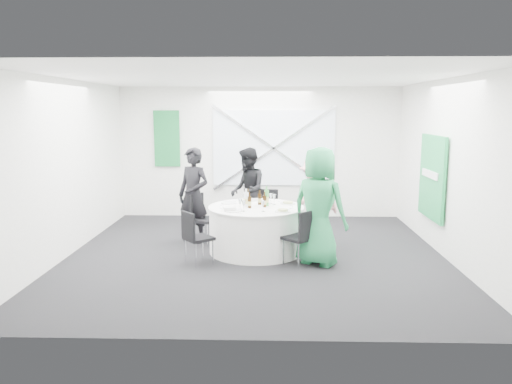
{
  "coord_description": "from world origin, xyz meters",
  "views": [
    {
      "loc": [
        0.23,
        -7.75,
        2.32
      ],
      "look_at": [
        0.0,
        0.2,
        1.0
      ],
      "focal_mm": 35.0,
      "sensor_mm": 36.0,
      "label": 1
    }
  ],
  "objects_px": {
    "banquet_table": "(256,229)",
    "clear_water_bottle": "(246,200)",
    "chair_back_left": "(202,215)",
    "chair_front_right": "(302,234)",
    "chair_back_right": "(313,216)",
    "person_man_back": "(248,191)",
    "green_water_bottle": "(267,198)",
    "chair_front_left": "(194,234)",
    "person_woman_green": "(319,206)",
    "chair_back": "(267,209)",
    "person_man_back_left": "(194,195)",
    "person_woman_pink": "(315,201)"
  },
  "relations": [
    {
      "from": "chair_front_right",
      "to": "person_man_back_left",
      "type": "relative_size",
      "value": 0.51
    },
    {
      "from": "clear_water_bottle",
      "to": "chair_front_left",
      "type": "bearing_deg",
      "value": -135.64
    },
    {
      "from": "clear_water_bottle",
      "to": "chair_back",
      "type": "bearing_deg",
      "value": 72.81
    },
    {
      "from": "chair_front_left",
      "to": "clear_water_bottle",
      "type": "xyz_separation_m",
      "value": [
        0.74,
        0.72,
        0.4
      ]
    },
    {
      "from": "chair_back",
      "to": "person_woman_pink",
      "type": "bearing_deg",
      "value": -21.69
    },
    {
      "from": "chair_front_left",
      "to": "banquet_table",
      "type": "bearing_deg",
      "value": -90.0
    },
    {
      "from": "chair_back",
      "to": "green_water_bottle",
      "type": "height_order",
      "value": "green_water_bottle"
    },
    {
      "from": "person_man_back",
      "to": "person_woman_green",
      "type": "relative_size",
      "value": 0.91
    },
    {
      "from": "chair_back_right",
      "to": "person_man_back",
      "type": "distance_m",
      "value": 1.49
    },
    {
      "from": "green_water_bottle",
      "to": "clear_water_bottle",
      "type": "height_order",
      "value": "green_water_bottle"
    },
    {
      "from": "chair_front_left",
      "to": "person_man_back_left",
      "type": "bearing_deg",
      "value": -30.13
    },
    {
      "from": "person_man_back",
      "to": "person_woman_pink",
      "type": "distance_m",
      "value": 1.39
    },
    {
      "from": "chair_back_left",
      "to": "clear_water_bottle",
      "type": "distance_m",
      "value": 1.05
    },
    {
      "from": "chair_back",
      "to": "clear_water_bottle",
      "type": "xyz_separation_m",
      "value": [
        -0.33,
        -1.08,
        0.37
      ]
    },
    {
      "from": "chair_back_left",
      "to": "chair_back_right",
      "type": "xyz_separation_m",
      "value": [
        1.92,
        -0.18,
        0.03
      ]
    },
    {
      "from": "chair_back_right",
      "to": "green_water_bottle",
      "type": "distance_m",
      "value": 0.92
    },
    {
      "from": "person_woman_green",
      "to": "chair_front_right",
      "type": "bearing_deg",
      "value": 54.79
    },
    {
      "from": "person_woman_pink",
      "to": "clear_water_bottle",
      "type": "height_order",
      "value": "person_woman_pink"
    },
    {
      "from": "chair_front_right",
      "to": "clear_water_bottle",
      "type": "height_order",
      "value": "clear_water_bottle"
    },
    {
      "from": "chair_back_right",
      "to": "chair_back",
      "type": "bearing_deg",
      "value": -153.43
    },
    {
      "from": "chair_back",
      "to": "chair_front_right",
      "type": "bearing_deg",
      "value": -64.38
    },
    {
      "from": "person_woman_green",
      "to": "person_woman_pink",
      "type": "bearing_deg",
      "value": -59.15
    },
    {
      "from": "green_water_bottle",
      "to": "chair_front_left",
      "type": "bearing_deg",
      "value": -143.39
    },
    {
      "from": "chair_back_left",
      "to": "person_woman_green",
      "type": "bearing_deg",
      "value": -91.67
    },
    {
      "from": "chair_front_right",
      "to": "person_man_back_left",
      "type": "height_order",
      "value": "person_man_back_left"
    },
    {
      "from": "banquet_table",
      "to": "person_woman_pink",
      "type": "xyz_separation_m",
      "value": [
        1.01,
        0.58,
        0.38
      ]
    },
    {
      "from": "person_man_back",
      "to": "clear_water_bottle",
      "type": "xyz_separation_m",
      "value": [
        0.03,
        -1.29,
        0.06
      ]
    },
    {
      "from": "chair_front_right",
      "to": "green_water_bottle",
      "type": "bearing_deg",
      "value": -100.13
    },
    {
      "from": "banquet_table",
      "to": "person_man_back",
      "type": "relative_size",
      "value": 0.96
    },
    {
      "from": "banquet_table",
      "to": "chair_back_right",
      "type": "distance_m",
      "value": 1.04
    },
    {
      "from": "person_man_back_left",
      "to": "person_woman_green",
      "type": "xyz_separation_m",
      "value": [
        2.07,
        -1.23,
        0.06
      ]
    },
    {
      "from": "chair_front_right",
      "to": "person_man_back",
      "type": "relative_size",
      "value": 0.52
    },
    {
      "from": "chair_back",
      "to": "chair_front_left",
      "type": "bearing_deg",
      "value": -111.61
    },
    {
      "from": "banquet_table",
      "to": "chair_back_right",
      "type": "relative_size",
      "value": 1.72
    },
    {
      "from": "person_man_back_left",
      "to": "person_man_back",
      "type": "relative_size",
      "value": 1.03
    },
    {
      "from": "chair_front_right",
      "to": "clear_water_bottle",
      "type": "xyz_separation_m",
      "value": [
        -0.87,
        0.72,
        0.38
      ]
    },
    {
      "from": "chair_back",
      "to": "clear_water_bottle",
      "type": "distance_m",
      "value": 1.19
    },
    {
      "from": "banquet_table",
      "to": "person_man_back",
      "type": "bearing_deg",
      "value": 98.64
    },
    {
      "from": "chair_front_right",
      "to": "person_man_back",
      "type": "distance_m",
      "value": 2.22
    },
    {
      "from": "chair_back",
      "to": "person_woman_pink",
      "type": "distance_m",
      "value": 1.0
    },
    {
      "from": "chair_back_right",
      "to": "person_woman_pink",
      "type": "bearing_deg",
      "value": 143.46
    },
    {
      "from": "banquet_table",
      "to": "person_woman_green",
      "type": "bearing_deg",
      "value": -33.08
    },
    {
      "from": "person_man_back",
      "to": "chair_front_left",
      "type": "bearing_deg",
      "value": -28.02
    },
    {
      "from": "chair_back",
      "to": "green_water_bottle",
      "type": "xyz_separation_m",
      "value": [
        -0.0,
        -1.01,
        0.39
      ]
    },
    {
      "from": "banquet_table",
      "to": "clear_water_bottle",
      "type": "distance_m",
      "value": 0.52
    },
    {
      "from": "chair_back_left",
      "to": "person_woman_green",
      "type": "xyz_separation_m",
      "value": [
        1.93,
        -1.18,
        0.39
      ]
    },
    {
      "from": "chair_back_left",
      "to": "green_water_bottle",
      "type": "relative_size",
      "value": 2.65
    },
    {
      "from": "chair_back",
      "to": "chair_back_right",
      "type": "xyz_separation_m",
      "value": [
        0.78,
        -0.7,
        0.03
      ]
    },
    {
      "from": "chair_back_left",
      "to": "chair_front_right",
      "type": "xyz_separation_m",
      "value": [
        1.68,
        -1.28,
        -0.01
      ]
    },
    {
      "from": "green_water_bottle",
      "to": "person_man_back",
      "type": "bearing_deg",
      "value": 106.72
    }
  ]
}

